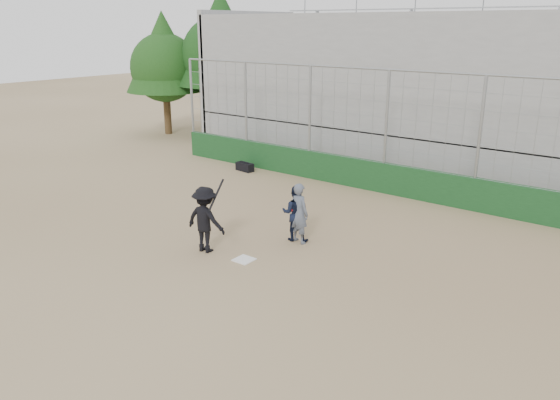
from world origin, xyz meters
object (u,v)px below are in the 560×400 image
Objects in this scene: batter_at_plate at (205,219)px; catcher_crouched at (295,222)px; equipment_bag at (245,167)px; umpire at (299,216)px.

batter_at_plate reaches higher than catcher_crouched.
batter_at_plate is 7.78m from equipment_bag.
umpire is 1.85× the size of equipment_bag.
catcher_crouched is at bearing 54.63° from batter_at_plate.
equipment_bag is at bearing 141.60° from catcher_crouched.
umpire is 7.42m from equipment_bag.
batter_at_plate is at bearing 62.47° from umpire.
equipment_bag is (-5.70, 4.52, -0.35)m from catcher_crouched.
batter_at_plate reaches higher than umpire.
batter_at_plate is 1.28× the size of umpire.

